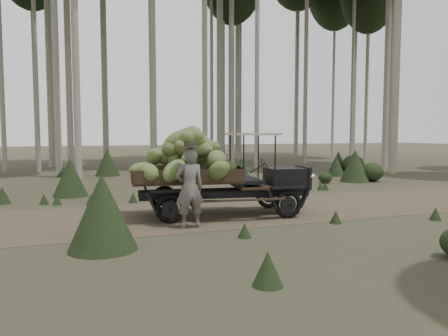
{
  "coord_description": "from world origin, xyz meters",
  "views": [
    {
      "loc": [
        -5.23,
        -10.36,
        2.03
      ],
      "look_at": [
        -1.58,
        -0.42,
        1.17
      ],
      "focal_mm": 35.0,
      "sensor_mm": 36.0,
      "label": 1
    }
  ],
  "objects": [
    {
      "name": "ground",
      "position": [
        0.0,
        0.0,
        0.0
      ],
      "size": [
        120.0,
        120.0,
        0.0
      ],
      "primitive_type": "plane",
      "color": "#473D2B",
      "rests_on": "ground"
    },
    {
      "name": "dirt_track",
      "position": [
        0.0,
        0.0,
        0.0
      ],
      "size": [
        70.0,
        4.0,
        0.01
      ],
      "primitive_type": "cube",
      "color": "brown",
      "rests_on": "ground"
    },
    {
      "name": "banana_truck",
      "position": [
        -2.09,
        -0.39,
        1.3
      ],
      "size": [
        4.61,
        2.33,
        2.22
      ],
      "rotation": [
        0.0,
        0.0,
        -0.13
      ],
      "color": "black",
      "rests_on": "ground"
    },
    {
      "name": "farmer",
      "position": [
        -2.76,
        -1.5,
        0.88
      ],
      "size": [
        0.63,
        0.47,
        1.86
      ],
      "rotation": [
        0.0,
        0.0,
        3.17
      ],
      "color": "#625E59",
      "rests_on": "ground"
    },
    {
      "name": "undergrowth",
      "position": [
        -0.46,
        2.07,
        0.53
      ],
      "size": [
        24.41,
        21.59,
        1.34
      ],
      "color": "#233319",
      "rests_on": "ground"
    }
  ]
}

